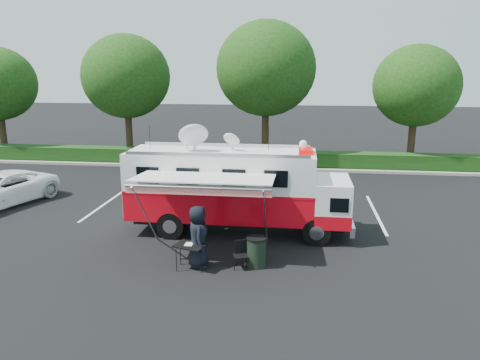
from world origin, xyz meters
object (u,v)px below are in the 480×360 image
object	(u,v)px
folding_table	(190,246)
trash_bin	(256,252)
white_suv	(1,205)
command_truck	(236,189)

from	to	relation	value
folding_table	trash_bin	distance (m)	2.06
white_suv	trash_bin	world-z (taller)	trash_bin
folding_table	trash_bin	xyz separation A→B (m)	(1.99, 0.45, -0.26)
command_truck	trash_bin	bearing A→B (deg)	-70.89
command_truck	white_suv	world-z (taller)	command_truck
command_truck	folding_table	world-z (taller)	command_truck
white_suv	trash_bin	size ratio (longest dim) A/B	5.50
white_suv	folding_table	size ratio (longest dim) A/B	4.80
command_truck	trash_bin	size ratio (longest dim) A/B	8.66
command_truck	folding_table	size ratio (longest dim) A/B	7.56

